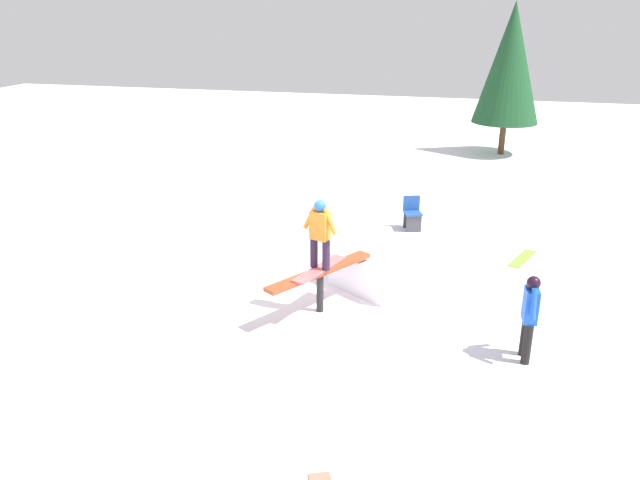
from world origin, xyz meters
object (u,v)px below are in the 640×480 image
Objects in this scene: loose_snowboard_lime at (522,258)px; pine_tree_far at (510,63)px; folding_chair at (412,214)px; bystander_blue at (530,314)px; rail_feature at (320,276)px; main_rider_on_rail at (320,236)px.

loose_snowboard_lime is 11.63m from pine_tree_far.
bystander_blue is at bearing -86.38° from folding_chair.
rail_feature is 0.82m from main_rider_on_rail.
rail_feature reaches higher than loose_snowboard_lime.
rail_feature is at bearing -122.68° from folding_chair.
folding_chair is at bearing -14.42° from pine_tree_far.
rail_feature is at bearing -25.37° from loose_snowboard_lime.
pine_tree_far is (-14.79, 3.71, 2.73)m from rail_feature.
main_rider_on_rail is at bearing -25.37° from loose_snowboard_lime.
rail_feature is 5.29m from folding_chair.
folding_chair is 0.15× the size of pine_tree_far.
pine_tree_far reaches higher than bystander_blue.
bystander_blue is 0.27× the size of pine_tree_far.
folding_chair is at bearing -173.87° from main_rider_on_rail.
folding_chair is at bearing 18.47° from bystander_blue.
folding_chair is (-5.13, 1.22, -1.15)m from main_rider_on_rail.
main_rider_on_rail is (0.00, 0.00, 0.82)m from rail_feature.
rail_feature is 3.85m from bystander_blue.
pine_tree_far reaches higher than folding_chair.
pine_tree_far is at bearing 56.28° from folding_chair.
pine_tree_far is (-11.10, -0.26, 3.46)m from loose_snowboard_lime.
main_rider_on_rail is at bearing -14.06° from pine_tree_far.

